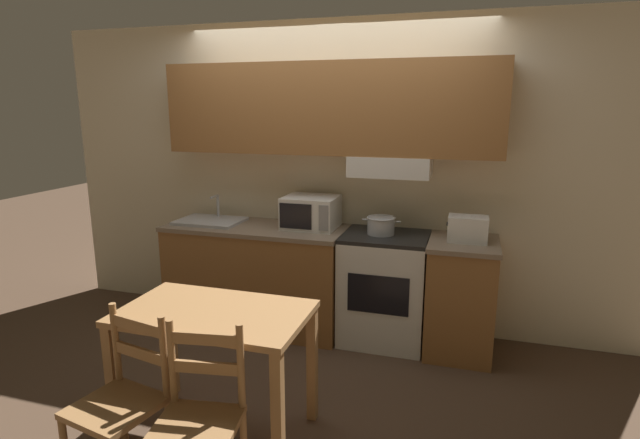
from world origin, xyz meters
TOP-DOWN VIEW (x-y plane):
  - ground_plane at (0.00, 0.00)m, footprint 16.00×16.00m
  - wall_back at (0.01, -0.07)m, footprint 5.09×0.38m
  - lower_counter_main at (-0.59, -0.30)m, footprint 1.52×0.61m
  - lower_counter_right_stub at (1.10, -0.30)m, footprint 0.51×0.61m
  - stove_range at (0.51, -0.28)m, footprint 0.66×0.57m
  - cooking_pot at (0.47, -0.27)m, footprint 0.30×0.22m
  - microwave at (-0.13, -0.22)m, footprint 0.43×0.38m
  - toaster at (1.12, -0.30)m, footprint 0.30×0.19m
  - sink_basin at (-1.02, -0.30)m, footprint 0.55×0.40m
  - dining_table at (-0.21, -1.73)m, footprint 1.04×0.63m
  - chair_left_of_table at (-0.47, -2.21)m, footprint 0.45×0.45m
  - chair_right_of_table at (-0.03, -2.24)m, footprint 0.44×0.44m

SIDE VIEW (x-z plane):
  - ground_plane at x=0.00m, z-range 0.00..0.00m
  - chair_left_of_table at x=-0.47m, z-range -0.01..0.87m
  - chair_right_of_table at x=-0.03m, z-range -0.01..0.87m
  - stove_range at x=0.51m, z-range 0.00..0.88m
  - lower_counter_main at x=-0.59m, z-range 0.00..0.88m
  - lower_counter_right_stub at x=1.10m, z-range 0.00..0.88m
  - dining_table at x=-0.21m, z-range 0.26..1.01m
  - sink_basin at x=-1.02m, z-range 0.79..1.01m
  - cooking_pot at x=0.47m, z-range 0.89..1.03m
  - toaster at x=1.12m, z-range 0.88..1.07m
  - microwave at x=-0.13m, z-range 0.88..1.14m
  - wall_back at x=0.01m, z-range 0.27..2.82m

